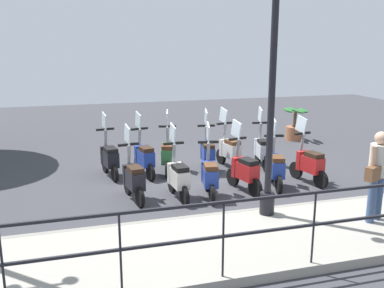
{
  "coord_description": "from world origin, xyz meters",
  "views": [
    {
      "loc": [
        -9.02,
        3.13,
        3.19
      ],
      "look_at": [
        0.2,
        0.5,
        0.9
      ],
      "focal_mm": 40.0,
      "sensor_mm": 36.0,
      "label": 1
    }
  ],
  "objects_px": {
    "scooter_near_2": "(244,170)",
    "scooter_near_3": "(210,175)",
    "pedestrian_with_bag": "(378,170)",
    "scooter_near_5": "(133,178)",
    "scooter_near_0": "(309,163)",
    "scooter_near_1": "(275,167)",
    "scooter_far_5": "(109,158)",
    "scooter_near_4": "(178,177)",
    "scooter_far_0": "(262,149)",
    "scooter_far_1": "(229,150)",
    "scooter_far_3": "(167,154)",
    "scooter_far_4": "(144,157)",
    "lamp_post_near": "(271,108)",
    "potted_palm": "(295,127)",
    "scooter_far_2": "(208,153)"
  },
  "relations": [
    {
      "from": "scooter_near_4",
      "to": "scooter_far_0",
      "type": "height_order",
      "value": "same"
    },
    {
      "from": "scooter_near_2",
      "to": "scooter_far_1",
      "type": "xyz_separation_m",
      "value": [
        1.78,
        -0.34,
        0.0
      ]
    },
    {
      "from": "lamp_post_near",
      "to": "scooter_near_3",
      "type": "bearing_deg",
      "value": 22.27
    },
    {
      "from": "pedestrian_with_bag",
      "to": "scooter_far_5",
      "type": "distance_m",
      "value": 5.97
    },
    {
      "from": "pedestrian_with_bag",
      "to": "scooter_far_3",
      "type": "height_order",
      "value": "pedestrian_with_bag"
    },
    {
      "from": "scooter_near_1",
      "to": "scooter_far_5",
      "type": "height_order",
      "value": "same"
    },
    {
      "from": "pedestrian_with_bag",
      "to": "scooter_near_3",
      "type": "height_order",
      "value": "pedestrian_with_bag"
    },
    {
      "from": "scooter_near_4",
      "to": "scooter_far_1",
      "type": "xyz_separation_m",
      "value": [
        1.84,
        -1.84,
        0.0
      ]
    },
    {
      "from": "scooter_far_1",
      "to": "scooter_far_5",
      "type": "distance_m",
      "value": 3.06
    },
    {
      "from": "scooter_near_3",
      "to": "lamp_post_near",
      "type": "bearing_deg",
      "value": -146.75
    },
    {
      "from": "scooter_near_1",
      "to": "scooter_far_1",
      "type": "height_order",
      "value": "same"
    },
    {
      "from": "pedestrian_with_bag",
      "to": "scooter_far_1",
      "type": "xyz_separation_m",
      "value": [
        4.21,
        1.07,
        -0.6
      ]
    },
    {
      "from": "pedestrian_with_bag",
      "to": "scooter_near_2",
      "type": "relative_size",
      "value": 1.03
    },
    {
      "from": "scooter_near_0",
      "to": "scooter_far_1",
      "type": "distance_m",
      "value": 2.13
    },
    {
      "from": "pedestrian_with_bag",
      "to": "scooter_far_3",
      "type": "bearing_deg",
      "value": 10.3
    },
    {
      "from": "pedestrian_with_bag",
      "to": "scooter_near_0",
      "type": "xyz_separation_m",
      "value": [
        2.53,
        -0.24,
        -0.6
      ]
    },
    {
      "from": "scooter_far_0",
      "to": "scooter_far_5",
      "type": "bearing_deg",
      "value": 96.95
    },
    {
      "from": "scooter_near_3",
      "to": "scooter_near_5",
      "type": "distance_m",
      "value": 1.58
    },
    {
      "from": "scooter_far_0",
      "to": "scooter_far_1",
      "type": "bearing_deg",
      "value": 87.97
    },
    {
      "from": "scooter_near_3",
      "to": "scooter_far_0",
      "type": "relative_size",
      "value": 1.0
    },
    {
      "from": "scooter_near_2",
      "to": "scooter_near_3",
      "type": "distance_m",
      "value": 0.85
    },
    {
      "from": "lamp_post_near",
      "to": "scooter_far_0",
      "type": "distance_m",
      "value": 3.86
    },
    {
      "from": "pedestrian_with_bag",
      "to": "scooter_far_3",
      "type": "xyz_separation_m",
      "value": [
        4.21,
        2.71,
        -0.6
      ]
    },
    {
      "from": "lamp_post_near",
      "to": "pedestrian_with_bag",
      "type": "relative_size",
      "value": 2.75
    },
    {
      "from": "pedestrian_with_bag",
      "to": "scooter_near_5",
      "type": "xyz_separation_m",
      "value": [
        2.53,
        3.81,
        -0.6
      ]
    },
    {
      "from": "potted_palm",
      "to": "scooter_far_3",
      "type": "xyz_separation_m",
      "value": [
        -2.46,
        4.89,
        0.04
      ]
    },
    {
      "from": "scooter_near_2",
      "to": "scooter_near_3",
      "type": "bearing_deg",
      "value": 86.3
    },
    {
      "from": "scooter_far_4",
      "to": "scooter_far_5",
      "type": "distance_m",
      "value": 0.83
    },
    {
      "from": "pedestrian_with_bag",
      "to": "scooter_far_2",
      "type": "bearing_deg",
      "value": 0.62
    },
    {
      "from": "lamp_post_near",
      "to": "scooter_far_0",
      "type": "bearing_deg",
      "value": -23.54
    },
    {
      "from": "scooter_near_2",
      "to": "scooter_far_3",
      "type": "distance_m",
      "value": 2.21
    },
    {
      "from": "pedestrian_with_bag",
      "to": "scooter_near_0",
      "type": "distance_m",
      "value": 2.61
    },
    {
      "from": "scooter_near_3",
      "to": "scooter_far_5",
      "type": "height_order",
      "value": "same"
    },
    {
      "from": "scooter_far_3",
      "to": "potted_palm",
      "type": "bearing_deg",
      "value": -48.75
    },
    {
      "from": "pedestrian_with_bag",
      "to": "scooter_near_1",
      "type": "distance_m",
      "value": 2.62
    },
    {
      "from": "scooter_near_1",
      "to": "scooter_far_1",
      "type": "relative_size",
      "value": 1.0
    },
    {
      "from": "scooter_near_0",
      "to": "scooter_near_3",
      "type": "xyz_separation_m",
      "value": [
        -0.24,
        2.49,
        0.0
      ]
    },
    {
      "from": "scooter_near_0",
      "to": "scooter_far_5",
      "type": "xyz_separation_m",
      "value": [
        1.74,
        4.37,
        0.0
      ]
    },
    {
      "from": "pedestrian_with_bag",
      "to": "scooter_near_5",
      "type": "distance_m",
      "value": 4.61
    },
    {
      "from": "scooter_near_0",
      "to": "scooter_far_0",
      "type": "height_order",
      "value": "same"
    },
    {
      "from": "scooter_near_0",
      "to": "scooter_near_2",
      "type": "xyz_separation_m",
      "value": [
        -0.1,
        1.65,
        0.0
      ]
    },
    {
      "from": "lamp_post_near",
      "to": "scooter_far_0",
      "type": "relative_size",
      "value": 2.85
    },
    {
      "from": "scooter_near_0",
      "to": "scooter_near_1",
      "type": "distance_m",
      "value": 0.88
    },
    {
      "from": "pedestrian_with_bag",
      "to": "scooter_far_1",
      "type": "distance_m",
      "value": 4.38
    },
    {
      "from": "scooter_far_4",
      "to": "scooter_far_3",
      "type": "bearing_deg",
      "value": -91.2
    },
    {
      "from": "scooter_near_3",
      "to": "potted_palm",
      "type": "bearing_deg",
      "value": -34.29
    },
    {
      "from": "scooter_far_1",
      "to": "scooter_far_5",
      "type": "height_order",
      "value": "same"
    },
    {
      "from": "pedestrian_with_bag",
      "to": "scooter_near_3",
      "type": "distance_m",
      "value": 3.26
    },
    {
      "from": "scooter_near_5",
      "to": "scooter_far_5",
      "type": "relative_size",
      "value": 1.0
    },
    {
      "from": "scooter_far_0",
      "to": "scooter_far_1",
      "type": "height_order",
      "value": "same"
    }
  ]
}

